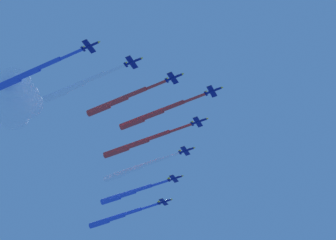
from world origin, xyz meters
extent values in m
cylinder|color=navy|center=(-26.67, -12.54, 171.16)|extent=(7.69, 6.79, 1.27)
cone|color=yellow|center=(-30.52, -15.81, 171.16)|extent=(1.77, 1.76, 1.21)
cylinder|color=black|center=(-23.04, -9.47, 171.16)|extent=(1.07, 1.12, 0.95)
ellipsoid|color=black|center=(-28.23, -13.76, 171.62)|extent=(2.01, 1.89, 0.80)
cube|color=navy|center=(-26.25, -12.20, 171.11)|extent=(7.43, 8.08, 1.57)
cube|color=yellow|center=(-23.80, -15.08, 171.84)|extent=(2.21, 2.03, 0.22)
cube|color=yellow|center=(-28.71, -9.30, 170.52)|extent=(2.21, 2.03, 0.22)
cube|color=navy|center=(-23.78, -10.10, 171.16)|extent=(2.89, 3.13, 0.64)
cube|color=yellow|center=(-23.89, -9.97, 172.10)|extent=(1.35, 1.24, 1.89)
cylinder|color=red|center=(-18.35, -5.50, 171.16)|extent=(11.31, 9.93, 1.62)
cylinder|color=red|center=(-9.62, 2.29, 171.11)|extent=(11.83, 10.55, 2.43)
cylinder|color=red|center=(-0.43, 9.54, 171.18)|extent=(12.35, 11.17, 3.24)
cylinder|color=red|center=(8.77, 16.77, 171.25)|extent=(12.88, 11.78, 4.05)
cylinder|color=navy|center=(-5.62, -15.24, 172.23)|extent=(7.61, 6.90, 1.28)
cone|color=yellow|center=(-9.41, -18.57, 172.23)|extent=(1.78, 1.77, 1.21)
cylinder|color=black|center=(-2.05, -12.10, 172.23)|extent=(1.08, 1.12, 0.96)
ellipsoid|color=black|center=(-7.16, -16.48, 172.69)|extent=(2.00, 1.91, 0.80)
cube|color=navy|center=(-5.20, -14.89, 172.18)|extent=(7.50, 8.01, 1.62)
cube|color=yellow|center=(-2.71, -17.73, 172.93)|extent=(2.19, 2.05, 0.22)
cube|color=yellow|center=(-7.71, -12.03, 171.57)|extent=(2.19, 2.05, 0.22)
cube|color=navy|center=(-2.78, -12.74, 172.23)|extent=(2.92, 3.11, 0.66)
cube|color=yellow|center=(-2.89, -12.62, 173.16)|extent=(1.35, 1.26, 1.89)
cylinder|color=red|center=(2.98, -7.69, 172.23)|extent=(12.11, 10.91, 1.62)
cylinder|color=red|center=(12.38, 0.95, 172.18)|extent=(12.65, 11.52, 2.44)
cylinder|color=red|center=(22.25, 9.07, 172.25)|extent=(13.18, 12.13, 3.25)
cylinder|color=red|center=(32.13, 17.17, 172.33)|extent=(13.72, 12.74, 4.06)
cylinder|color=navy|center=(-26.19, 8.68, 170.59)|extent=(7.74, 6.77, 1.31)
cone|color=yellow|center=(-30.07, 5.44, 170.59)|extent=(1.79, 1.79, 1.24)
cylinder|color=black|center=(-22.55, 11.72, 170.59)|extent=(1.09, 1.14, 0.98)
ellipsoid|color=black|center=(-27.78, 7.48, 171.05)|extent=(2.03, 1.90, 0.82)
cube|color=navy|center=(-25.77, 9.01, 170.54)|extent=(7.36, 8.06, 1.90)
cube|color=yellow|center=(-23.37, 6.14, 171.42)|extent=(2.22, 2.02, 0.24)
cube|color=yellow|center=(-28.20, 11.91, 169.81)|extent=(2.22, 2.02, 0.24)
cube|color=navy|center=(-23.29, 11.10, 170.59)|extent=(2.86, 3.12, 0.77)
cube|color=yellow|center=(-23.42, 11.25, 171.52)|extent=(1.40, 1.29, 1.88)
cylinder|color=red|center=(-18.18, 15.38, 170.59)|extent=(10.60, 9.24, 1.66)
cylinder|color=red|center=(-10.08, 22.53, 170.53)|extent=(11.13, 9.88, 2.49)
cylinder|color=red|center=(-1.53, 29.15, 170.62)|extent=(11.66, 10.52, 3.32)
cylinder|color=red|center=(7.03, 35.74, 170.71)|extent=(12.20, 11.16, 4.16)
cylinder|color=navy|center=(15.43, -17.94, 171.98)|extent=(7.66, 6.83, 1.27)
cone|color=yellow|center=(11.60, -21.23, 171.98)|extent=(1.77, 1.76, 1.21)
cylinder|color=black|center=(19.04, -14.84, 171.98)|extent=(1.08, 1.11, 0.95)
ellipsoid|color=black|center=(13.88, -19.17, 172.44)|extent=(2.00, 1.89, 0.80)
cube|color=navy|center=(15.85, -17.59, 171.93)|extent=(7.46, 8.06, 1.57)
cube|color=yellow|center=(18.31, -20.46, 172.65)|extent=(2.21, 2.03, 0.22)
cube|color=yellow|center=(13.37, -14.70, 171.34)|extent=(2.21, 2.03, 0.22)
cube|color=navy|center=(18.30, -15.47, 171.98)|extent=(2.90, 3.12, 0.64)
cube|color=yellow|center=(18.20, -15.35, 172.91)|extent=(1.35, 1.25, 1.89)
cylinder|color=white|center=(23.66, -10.87, 171.98)|extent=(11.16, 9.91, 1.62)
cylinder|color=white|center=(32.25, -3.10, 171.93)|extent=(11.69, 10.52, 2.43)
cylinder|color=white|center=(41.30, 4.14, 172.00)|extent=(12.21, 11.13, 3.24)
cylinder|color=white|center=(50.37, 11.36, 172.07)|extent=(12.74, 11.75, 4.05)
cylinder|color=navy|center=(-25.72, 29.89, 171.61)|extent=(7.66, 6.83, 1.28)
cone|color=yellow|center=(-29.55, 26.60, 171.61)|extent=(1.78, 1.77, 1.21)
cylinder|color=black|center=(-22.12, 32.99, 171.61)|extent=(1.08, 1.12, 0.96)
ellipsoid|color=black|center=(-27.28, 28.67, 172.07)|extent=(2.01, 1.90, 0.80)
cube|color=navy|center=(-25.31, 30.24, 171.57)|extent=(7.45, 8.05, 1.63)
cube|color=yellow|center=(-22.85, 27.37, 172.32)|extent=(2.21, 2.03, 0.22)
cube|color=yellow|center=(-27.78, 33.12, 170.95)|extent=(2.21, 2.03, 0.22)
cube|color=navy|center=(-22.85, 32.35, 171.61)|extent=(2.90, 3.12, 0.67)
cube|color=yellow|center=(-22.97, 32.48, 172.55)|extent=(1.36, 1.26, 1.89)
cylinder|color=white|center=(-17.66, 36.81, 171.61)|extent=(10.79, 9.59, 1.63)
cylinder|color=white|center=(-9.39, 44.30, 171.56)|extent=(11.32, 10.21, 2.44)
cylinder|color=white|center=(-0.67, 51.26, 171.64)|extent=(11.85, 10.82, 3.25)
cylinder|color=white|center=(8.07, 58.19, 171.71)|extent=(12.38, 11.44, 4.07)
cylinder|color=navy|center=(36.48, -20.63, 170.49)|extent=(7.61, 6.95, 1.32)
cone|color=yellow|center=(32.70, -23.98, 170.49)|extent=(1.80, 1.80, 1.25)
cylinder|color=black|center=(40.04, -17.48, 170.49)|extent=(1.10, 1.14, 0.99)
ellipsoid|color=black|center=(34.93, -21.87, 170.95)|extent=(2.01, 1.93, 0.83)
cube|color=navy|center=(36.90, -20.28, 170.44)|extent=(7.47, 7.94, 2.00)
cube|color=yellow|center=(39.37, -23.08, 171.36)|extent=(2.19, 2.05, 0.25)
cube|color=yellow|center=(34.39, -17.46, 169.66)|extent=(2.19, 2.05, 0.25)
cube|color=navy|center=(39.31, -18.12, 170.49)|extent=(2.91, 3.08, 0.81)
cube|color=yellow|center=(39.17, -17.97, 171.42)|extent=(1.40, 1.33, 1.88)
cylinder|color=blue|center=(44.27, -13.74, 170.49)|extent=(10.32, 9.41, 1.68)
cylinder|color=blue|center=(52.08, -6.42, 170.42)|extent=(10.87, 10.04, 2.51)
cylinder|color=blue|center=(60.35, 0.37, 170.52)|extent=(11.43, 10.67, 3.35)
cylinder|color=blue|center=(68.64, 7.14, 170.61)|extent=(11.98, 11.29, 4.19)
cylinder|color=navy|center=(-25.25, 51.11, 172.26)|extent=(7.68, 6.83, 1.30)
cone|color=yellow|center=(-29.09, 47.83, 172.26)|extent=(1.79, 1.78, 1.23)
cylinder|color=black|center=(-21.64, 54.19, 172.26)|extent=(1.09, 1.13, 0.97)
ellipsoid|color=black|center=(-26.82, 49.89, 172.72)|extent=(2.02, 1.90, 0.82)
cube|color=navy|center=(-24.83, 51.45, 172.21)|extent=(7.42, 8.04, 1.80)
cube|color=yellow|center=(-22.39, 48.59, 173.04)|extent=(2.21, 2.03, 0.24)
cube|color=yellow|center=(-27.29, 54.33, 171.52)|extent=(2.21, 2.03, 0.24)
cube|color=navy|center=(-22.38, 53.56, 172.26)|extent=(2.89, 3.11, 0.73)
cube|color=yellow|center=(-22.50, 53.71, 173.19)|extent=(1.38, 1.28, 1.89)
cylinder|color=blue|center=(-16.77, 58.35, 172.26)|extent=(11.74, 10.37, 1.65)
cylinder|color=blue|center=(-7.68, 66.51, 172.20)|extent=(12.28, 11.00, 2.47)
cylinder|color=blue|center=(1.86, 74.13, 172.28)|extent=(12.81, 11.63, 3.30)
cylinder|color=blue|center=(11.42, 81.73, 172.37)|extent=(13.35, 12.25, 4.12)
cylinder|color=navy|center=(57.53, -23.33, 170.74)|extent=(7.68, 6.84, 1.30)
cone|color=yellow|center=(53.70, -26.61, 170.74)|extent=(1.79, 1.78, 1.24)
cylinder|color=black|center=(61.14, -20.24, 170.74)|extent=(1.09, 1.13, 0.98)
ellipsoid|color=black|center=(55.97, -24.54, 171.20)|extent=(2.02, 1.91, 0.82)
cube|color=navy|center=(57.95, -22.99, 170.69)|extent=(7.42, 8.03, 1.84)
cube|color=yellow|center=(60.39, -25.84, 171.54)|extent=(2.21, 2.03, 0.24)
cube|color=yellow|center=(55.49, -20.11, 169.98)|extent=(2.21, 2.03, 0.24)
cube|color=navy|center=(60.41, -20.87, 170.74)|extent=(2.89, 3.11, 0.75)
cube|color=yellow|center=(60.28, -20.72, 171.67)|extent=(1.39, 1.29, 1.88)
cylinder|color=blue|center=(65.82, -16.24, 170.74)|extent=(11.31, 10.02, 1.66)
cylinder|color=blue|center=(74.54, -8.40, 170.68)|extent=(11.85, 10.65, 2.48)
cylinder|color=blue|center=(83.70, -1.09, 170.76)|extent=(12.39, 11.27, 3.31)
cylinder|color=blue|center=(92.89, 6.20, 170.85)|extent=(12.93, 11.90, 4.14)
sphere|color=white|center=(29.40, 76.52, 185.04)|extent=(24.40, 24.40, 24.40)
sphere|color=white|center=(19.92, 79.89, 184.22)|extent=(18.30, 18.30, 18.30)
sphere|color=white|center=(41.05, 75.47, 185.10)|extent=(17.08, 17.08, 17.08)
sphere|color=white|center=(30.81, 69.89, 185.60)|extent=(15.86, 15.86, 15.86)
sphere|color=white|center=(30.36, 82.09, 193.49)|extent=(13.42, 13.42, 13.42)
camera|label=1|loc=(-136.16, 60.91, -16.47)|focal=49.06mm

